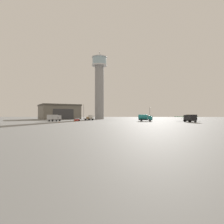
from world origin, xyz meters
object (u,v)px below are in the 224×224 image
(control_tower, at_px, (99,83))
(traffic_cone_near_left, at_px, (75,121))
(truck_flatbed_white, at_px, (90,118))
(car_red, at_px, (77,120))
(truck_fuel_tanker_teal, at_px, (145,118))
(truck_box_black, at_px, (190,118))
(airplane_green, at_px, (186,118))
(traffic_cone_near_right, at_px, (59,122))
(light_post_centre, at_px, (150,112))
(truck_box_silver, at_px, (54,118))
(light_post_east, at_px, (84,110))

(control_tower, bearing_deg, traffic_cone_near_left, -95.68)
(control_tower, relative_size, truck_flatbed_white, 6.19)
(car_red, bearing_deg, truck_flatbed_white, 161.52)
(truck_fuel_tanker_teal, xyz_separation_m, truck_box_black, (16.31, -8.56, 0.02))
(truck_fuel_tanker_teal, bearing_deg, airplane_green, 37.21)
(traffic_cone_near_right, bearing_deg, car_red, 82.20)
(truck_box_black, bearing_deg, truck_flatbed_white, 53.55)
(airplane_green, bearing_deg, light_post_centre, 32.15)
(truck_flatbed_white, distance_m, light_post_centre, 37.97)
(control_tower, xyz_separation_m, truck_box_silver, (-14.42, -41.27, -21.88))
(truck_fuel_tanker_teal, distance_m, light_post_centre, 33.60)
(truck_flatbed_white, relative_size, truck_box_silver, 1.17)
(truck_fuel_tanker_teal, height_order, traffic_cone_near_left, truck_fuel_tanker_teal)
(truck_flatbed_white, height_order, truck_box_black, truck_box_black)
(airplane_green, xyz_separation_m, light_post_centre, (-13.46, 25.56, 3.26))
(truck_box_black, distance_m, car_red, 47.23)
(light_post_centre, xyz_separation_m, traffic_cone_near_right, (-38.79, -49.29, -4.40))
(traffic_cone_near_left, xyz_separation_m, traffic_cone_near_right, (-2.73, -11.06, -0.04))
(control_tower, height_order, truck_box_black, control_tower)
(car_red, distance_m, light_post_centre, 49.10)
(light_post_centre, height_order, traffic_cone_near_left, light_post_centre)
(control_tower, bearing_deg, truck_box_black, -48.85)
(truck_fuel_tanker_teal, relative_size, light_post_centre, 0.80)
(truck_flatbed_white, distance_m, traffic_cone_near_left, 20.86)
(control_tower, xyz_separation_m, traffic_cone_near_right, (-7.14, -55.41, -23.22))
(light_post_east, height_order, light_post_centre, light_post_east)
(truck_box_black, xyz_separation_m, truck_box_silver, (-55.95, 6.25, -0.04))
(truck_box_silver, bearing_deg, control_tower, 14.34)
(truck_fuel_tanker_teal, bearing_deg, traffic_cone_near_left, -152.59)
(truck_fuel_tanker_teal, xyz_separation_m, light_post_centre, (6.43, 32.84, 3.03))
(truck_box_silver, bearing_deg, truck_flatbed_white, -1.93)
(airplane_green, distance_m, truck_box_silver, 60.30)
(truck_box_black, distance_m, traffic_cone_near_left, 46.07)
(traffic_cone_near_left, bearing_deg, traffic_cone_near_right, -103.88)
(truck_fuel_tanker_teal, relative_size, truck_box_silver, 1.01)
(light_post_east, bearing_deg, truck_flatbed_white, -67.16)
(control_tower, bearing_deg, light_post_centre, -10.94)
(airplane_green, bearing_deg, car_red, 102.39)
(light_post_centre, bearing_deg, light_post_east, -177.99)
(airplane_green, distance_m, truck_flatbed_white, 47.64)
(car_red, xyz_separation_m, light_post_centre, (36.51, 32.60, 3.94))
(truck_box_silver, xyz_separation_m, light_post_centre, (46.07, 35.15, 3.06))
(truck_fuel_tanker_teal, height_order, car_red, truck_fuel_tanker_teal)
(control_tower, xyz_separation_m, light_post_east, (-8.64, -7.54, -17.99))
(control_tower, relative_size, airplane_green, 4.31)
(truck_box_silver, relative_size, traffic_cone_near_left, 9.24)
(truck_box_silver, bearing_deg, car_red, -41.45)
(car_red, height_order, traffic_cone_near_right, car_red)
(truck_box_black, distance_m, traffic_cone_near_right, 49.33)
(truck_flatbed_white, bearing_deg, truck_fuel_tanker_teal, -105.67)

